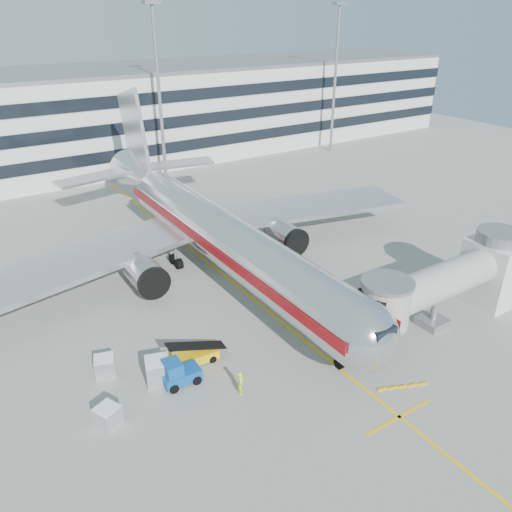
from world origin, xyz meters
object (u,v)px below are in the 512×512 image
belt_loader (189,357)px  baggage_tug (179,373)px  main_jet (212,230)px  ramp_worker (241,383)px  cargo_container_front (105,366)px  cargo_container_right (158,370)px  cargo_container_left (108,416)px

belt_loader → baggage_tug: (-1.64, -1.61, 0.27)m
main_jet → baggage_tug: main_jet is taller
baggage_tug → ramp_worker: baggage_tug is taller
cargo_container_front → cargo_container_right: bearing=-42.5°
cargo_container_left → cargo_container_right: bearing=27.0°
cargo_container_left → ramp_worker: 9.03m
main_jet → cargo_container_front: 18.83m
cargo_container_front → ramp_worker: ramp_worker is taller
main_jet → cargo_container_front: bearing=-144.0°
main_jet → baggage_tug: (-10.84, -14.71, -3.34)m
cargo_container_left → cargo_container_front: size_ratio=1.03×
belt_loader → cargo_container_right: belt_loader is taller
belt_loader → cargo_container_right: bearing=-168.6°
cargo_container_left → ramp_worker: bearing=-13.3°
main_jet → baggage_tug: 18.58m
baggage_tug → ramp_worker: bearing=-45.7°
cargo_container_front → main_jet: bearing=36.0°
baggage_tug → cargo_container_left: baggage_tug is taller
belt_loader → cargo_container_right: 2.82m
main_jet → cargo_container_front: size_ratio=28.75×
cargo_container_front → ramp_worker: size_ratio=0.98×
cargo_container_left → cargo_container_right: 5.01m
baggage_tug → cargo_container_left: bearing=-167.7°
cargo_container_left → ramp_worker: ramp_worker is taller
main_jet → baggage_tug: size_ratio=18.17×
main_jet → ramp_worker: bearing=-112.9°
main_jet → cargo_container_right: main_jet is taller
cargo_container_left → cargo_container_right: (4.46, 2.28, 0.19)m
belt_loader → cargo_container_front: 6.19m
belt_loader → main_jet: bearing=54.9°
baggage_tug → cargo_container_right: baggage_tug is taller
belt_loader → cargo_container_left: (-7.21, -2.83, 0.11)m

